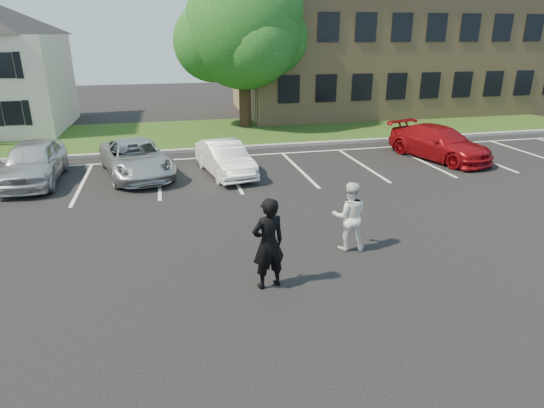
% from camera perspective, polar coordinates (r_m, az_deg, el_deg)
% --- Properties ---
extents(ground_plane, '(90.00, 90.00, 0.00)m').
position_cam_1_polar(ground_plane, '(10.91, 1.22, -7.97)').
color(ground_plane, black).
rests_on(ground_plane, ground).
extents(curb, '(40.00, 0.30, 0.15)m').
position_cam_1_polar(curb, '(22.02, -6.66, 6.91)').
color(curb, gray).
rests_on(curb, ground).
extents(grass_strip, '(44.00, 8.00, 0.08)m').
position_cam_1_polar(grass_strip, '(25.91, -7.76, 8.83)').
color(grass_strip, '#1F4016').
rests_on(grass_strip, ground).
extents(stall_lines, '(34.00, 5.36, 0.01)m').
position_cam_1_polar(stall_lines, '(19.34, -1.40, 4.92)').
color(stall_lines, silver).
rests_on(stall_lines, ground).
extents(office_building, '(22.40, 10.40, 8.30)m').
position_cam_1_polar(office_building, '(35.34, 15.16, 18.15)').
color(office_building, '#A28458').
rests_on(office_building, ground).
extents(tree, '(7.80, 7.20, 8.80)m').
position_cam_1_polar(tree, '(27.21, -3.42, 20.78)').
color(tree, black).
rests_on(tree, ground).
extents(man_black_suit, '(0.85, 0.66, 2.05)m').
position_cam_1_polar(man_black_suit, '(9.69, -0.47, -5.00)').
color(man_black_suit, black).
rests_on(man_black_suit, ground).
extents(man_white_shirt, '(1.00, 0.86, 1.80)m').
position_cam_1_polar(man_white_shirt, '(11.62, 9.67, -1.53)').
color(man_white_shirt, white).
rests_on(man_white_shirt, ground).
extents(car_silver_west, '(1.87, 4.58, 1.56)m').
position_cam_1_polar(car_silver_west, '(19.05, -27.77, 4.70)').
color(car_silver_west, silver).
rests_on(car_silver_west, ground).
extents(car_silver_minivan, '(3.30, 5.24, 1.35)m').
position_cam_1_polar(car_silver_minivan, '(18.55, -16.71, 5.51)').
color(car_silver_minivan, '#B1B4BA').
rests_on(car_silver_minivan, ground).
extents(car_white_sedan, '(2.07, 4.12, 1.30)m').
position_cam_1_polar(car_white_sedan, '(17.96, -5.92, 5.72)').
color(car_white_sedan, white).
rests_on(car_white_sedan, ground).
extents(car_red_compact, '(3.35, 5.26, 1.42)m').
position_cam_1_polar(car_red_compact, '(21.54, 20.24, 7.21)').
color(car_red_compact, maroon).
rests_on(car_red_compact, ground).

